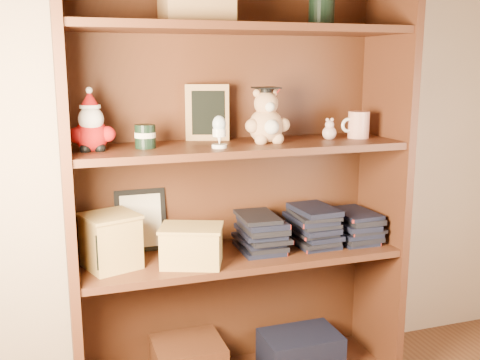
{
  "coord_description": "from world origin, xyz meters",
  "views": [
    {
      "loc": [
        -0.46,
        -0.53,
        1.23
      ],
      "look_at": [
        0.16,
        1.3,
        0.82
      ],
      "focal_mm": 42.0,
      "sensor_mm": 36.0,
      "label": 1
    }
  ],
  "objects_px": {
    "grad_teddy_bear": "(267,121)",
    "treats_box": "(111,241)",
    "teacher_mug": "(358,125)",
    "bookcase": "(235,188)"
  },
  "relations": [
    {
      "from": "bookcase",
      "to": "grad_teddy_bear",
      "type": "bearing_deg",
      "value": -29.88
    },
    {
      "from": "grad_teddy_bear",
      "to": "treats_box",
      "type": "height_order",
      "value": "grad_teddy_bear"
    },
    {
      "from": "teacher_mug",
      "to": "treats_box",
      "type": "distance_m",
      "value": 0.99
    },
    {
      "from": "bookcase",
      "to": "teacher_mug",
      "type": "xyz_separation_m",
      "value": [
        0.47,
        -0.05,
        0.22
      ]
    },
    {
      "from": "grad_teddy_bear",
      "to": "teacher_mug",
      "type": "distance_m",
      "value": 0.37
    },
    {
      "from": "teacher_mug",
      "to": "treats_box",
      "type": "height_order",
      "value": "teacher_mug"
    },
    {
      "from": "bookcase",
      "to": "treats_box",
      "type": "bearing_deg",
      "value": -173.54
    },
    {
      "from": "grad_teddy_bear",
      "to": "teacher_mug",
      "type": "xyz_separation_m",
      "value": [
        0.37,
        0.01,
        -0.03
      ]
    },
    {
      "from": "grad_teddy_bear",
      "to": "teacher_mug",
      "type": "relative_size",
      "value": 1.79
    },
    {
      "from": "bookcase",
      "to": "treats_box",
      "type": "height_order",
      "value": "bookcase"
    }
  ]
}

